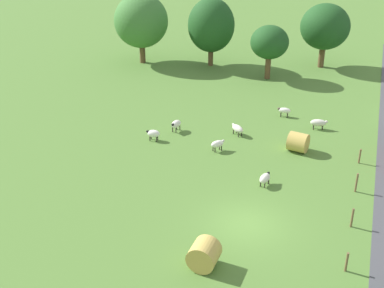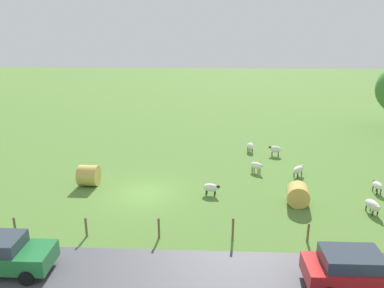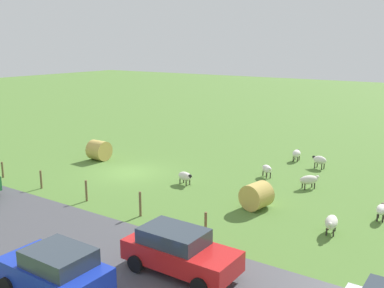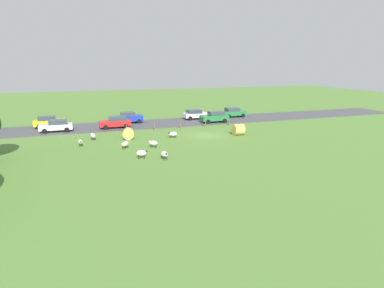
{
  "view_description": "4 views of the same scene",
  "coord_description": "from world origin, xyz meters",
  "views": [
    {
      "loc": [
        4.73,
        -22.42,
        16.33
      ],
      "look_at": [
        -5.17,
        5.66,
        1.35
      ],
      "focal_mm": 47.7,
      "sensor_mm": 36.0,
      "label": 1
    },
    {
      "loc": [
        21.72,
        4.13,
        10.29
      ],
      "look_at": [
        -6.09,
        2.86,
        1.51
      ],
      "focal_mm": 34.24,
      "sensor_mm": 36.0,
      "label": 2
    },
    {
      "loc": [
        20.76,
        19.04,
        8.26
      ],
      "look_at": [
        -5.71,
        0.98,
        0.96
      ],
      "focal_mm": 41.74,
      "sensor_mm": 36.0,
      "label": 3
    },
    {
      "loc": [
        -38.31,
        15.52,
        8.84
      ],
      "look_at": [
        -7.28,
        4.49,
        0.89
      ],
      "focal_mm": 30.96,
      "sensor_mm": 36.0,
      "label": 4
    }
  ],
  "objects": [
    {
      "name": "fence_post_1",
      "position": [
        5.31,
        -2.08,
        0.53
      ],
      "size": [
        0.12,
        0.12,
        1.07
      ],
      "primitive_type": "cylinder",
      "color": "brown",
      "rests_on": "ground_plane"
    },
    {
      "name": "car_4",
      "position": [
        12.23,
        7.76,
        0.92
      ],
      "size": [
        2.11,
        3.83,
        1.67
      ],
      "color": "#1933B2",
      "rests_on": "road_strip"
    },
    {
      "name": "sheep_5",
      "position": [
        -3.41,
        10.74,
        0.52
      ],
      "size": [
        1.22,
        1.13,
        0.78
      ],
      "color": "silver",
      "rests_on": "ground_plane"
    },
    {
      "name": "car_0",
      "position": [
        12.34,
        -3.06,
        0.86
      ],
      "size": [
        2.22,
        4.04,
        1.53
      ],
      "color": "silver",
      "rests_on": "road_strip"
    },
    {
      "name": "car_2",
      "position": [
        8.33,
        -4.81,
        0.92
      ],
      "size": [
        1.98,
        4.27,
        1.67
      ],
      "color": "#237238",
      "rests_on": "road_strip"
    },
    {
      "name": "sheep_4",
      "position": [
        -7.91,
        9.84,
        0.57
      ],
      "size": [
        0.75,
        1.11,
        0.85
      ],
      "color": "silver",
      "rests_on": "ground_plane"
    },
    {
      "name": "road_strip",
      "position": [
        10.41,
        0.0,
        0.03
      ],
      "size": [
        8.0,
        80.0,
        0.06
      ],
      "primitive_type": "cube",
      "color": "#47474C",
      "rests_on": "ground_plane"
    },
    {
      "name": "car_1",
      "position": [
        12.18,
        19.15,
        0.91
      ],
      "size": [
        2.01,
        4.17,
        1.65
      ],
      "color": "yellow",
      "rests_on": "road_strip"
    },
    {
      "name": "sheep_0",
      "position": [
        2.09,
        13.75,
        0.52
      ],
      "size": [
        1.34,
        0.75,
        0.79
      ],
      "color": "silver",
      "rests_on": "ground_plane"
    },
    {
      "name": "sheep_1",
      "position": [
        -8.88,
        7.83,
        0.54
      ],
      "size": [
        1.06,
        0.65,
        0.81
      ],
      "color": "white",
      "rests_on": "ground_plane"
    },
    {
      "name": "sheep_2",
      "position": [
        -4.05,
        7.79,
        0.54
      ],
      "size": [
        0.99,
        1.04,
        0.78
      ],
      "color": "white",
      "rests_on": "ground_plane"
    },
    {
      "name": "fence_post_4",
      "position": [
        5.31,
        9.22,
        0.52
      ],
      "size": [
        0.12,
        0.12,
        1.03
      ],
      "primitive_type": "cylinder",
      "color": "brown",
      "rests_on": "ground_plane"
    },
    {
      "name": "car_5",
      "position": [
        8.75,
        18.03,
        0.88
      ],
      "size": [
        2.13,
        4.19,
        1.57
      ],
      "color": "silver",
      "rests_on": "road_strip"
    },
    {
      "name": "fence_post_0",
      "position": [
        5.31,
        -5.85,
        0.5
      ],
      "size": [
        0.12,
        0.12,
        1.0
      ],
      "primitive_type": "cylinder",
      "color": "brown",
      "rests_on": "ground_plane"
    },
    {
      "name": "sheep_3",
      "position": [
        -0.77,
        15.24,
        0.53
      ],
      "size": [
        1.08,
        0.53,
        0.76
      ],
      "color": "white",
      "rests_on": "ground_plane"
    },
    {
      "name": "car_3",
      "position": [
        12.11,
        -9.9,
        0.89
      ],
      "size": [
        1.95,
        4.09,
        1.59
      ],
      "color": "#237238",
      "rests_on": "road_strip"
    },
    {
      "name": "car_6",
      "position": [
        8.72,
        10.26,
        0.9
      ],
      "size": [
        2.0,
        4.3,
        1.63
      ],
      "color": "red",
      "rests_on": "road_strip"
    },
    {
      "name": "hay_bale_0",
      "position": [
        -1.16,
        -4.0,
        0.71
      ],
      "size": [
        1.45,
        1.34,
        1.41
      ],
      "primitive_type": "cylinder",
      "rotation": [
        1.57,
        0.0,
        3.11
      ],
      "color": "tan",
      "rests_on": "ground_plane"
    },
    {
      "name": "sheep_6",
      "position": [
        0.01,
        4.37,
        0.49
      ],
      "size": [
        0.73,
        1.16,
        0.76
      ],
      "color": "silver",
      "rests_on": "ground_plane"
    },
    {
      "name": "fence_post_2",
      "position": [
        5.31,
        1.69,
        0.57
      ],
      "size": [
        0.12,
        0.12,
        1.15
      ],
      "primitive_type": "cylinder",
      "color": "brown",
      "rests_on": "ground_plane"
    },
    {
      "name": "ground_plane",
      "position": [
        0.0,
        0.0,
        0.0
      ],
      "size": [
        160.0,
        160.0,
        0.0
      ],
      "primitive_type": "plane",
      "color": "#517A33"
    },
    {
      "name": "hay_bale_1",
      "position": [
        1.18,
        9.65,
        0.67
      ],
      "size": [
        1.48,
        1.54,
        1.34
      ],
      "primitive_type": "cylinder",
      "rotation": [
        1.57,
        0.0,
        1.4
      ],
      "color": "tan",
      "rests_on": "ground_plane"
    },
    {
      "name": "fence_post_3",
      "position": [
        5.31,
        5.46,
        0.62
      ],
      "size": [
        0.12,
        0.12,
        1.24
      ],
      "primitive_type": "cylinder",
      "color": "brown",
      "rests_on": "ground_plane"
    }
  ]
}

